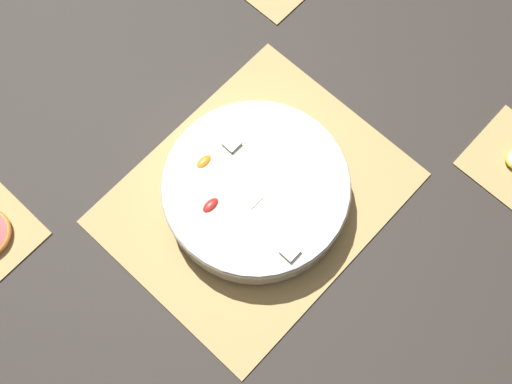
% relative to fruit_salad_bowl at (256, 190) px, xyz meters
% --- Properties ---
extents(ground_plane, '(6.00, 6.00, 0.00)m').
position_rel_fruit_salad_bowl_xyz_m(ground_plane, '(-0.00, -0.00, -0.04)').
color(ground_plane, '#2D2823').
extents(bamboo_mat_center, '(0.45, 0.37, 0.01)m').
position_rel_fruit_salad_bowl_xyz_m(bamboo_mat_center, '(-0.00, -0.00, -0.04)').
color(bamboo_mat_center, tan).
rests_on(bamboo_mat_center, ground_plane).
extents(fruit_salad_bowl, '(0.30, 0.30, 0.06)m').
position_rel_fruit_salad_bowl_xyz_m(fruit_salad_bowl, '(0.00, 0.00, 0.00)').
color(fruit_salad_bowl, silver).
rests_on(fruit_salad_bowl, bamboo_mat_center).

